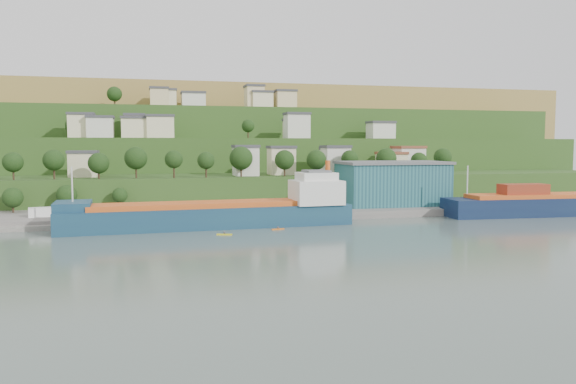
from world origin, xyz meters
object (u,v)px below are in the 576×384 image
object	(u,v)px
cargo_ship_near	(219,215)
caravan	(43,214)
kayak_orange	(278,229)
warehouse	(392,183)
cargo_ship_far	(564,205)

from	to	relation	value
cargo_ship_near	caravan	xyz separation A→B (m)	(-41.47, 14.30, -0.07)
cargo_ship_near	kayak_orange	distance (m)	15.00
warehouse	kayak_orange	size ratio (longest dim) A/B	10.06
cargo_ship_far	warehouse	xyz separation A→B (m)	(-43.81, 19.19, 5.64)
cargo_ship_near	cargo_ship_far	size ratio (longest dim) A/B	1.06
warehouse	caravan	distance (m)	95.48
cargo_ship_near	kayak_orange	size ratio (longest dim) A/B	22.21
cargo_ship_far	caravan	size ratio (longest dim) A/B	9.83
cargo_ship_far	caravan	xyz separation A→B (m)	(-138.97, 13.70, -0.03)
cargo_ship_far	warehouse	bearing A→B (deg)	159.72
caravan	kayak_orange	world-z (taller)	caravan
cargo_ship_far	caravan	bearing A→B (deg)	177.75
cargo_ship_far	kayak_orange	size ratio (longest dim) A/B	20.98
kayak_orange	warehouse	bearing A→B (deg)	22.75
cargo_ship_far	kayak_orange	world-z (taller)	cargo_ship_far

